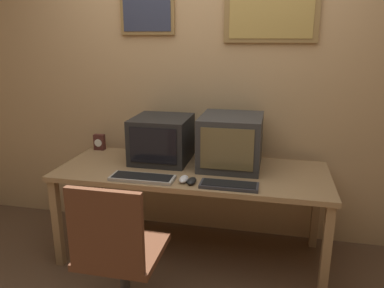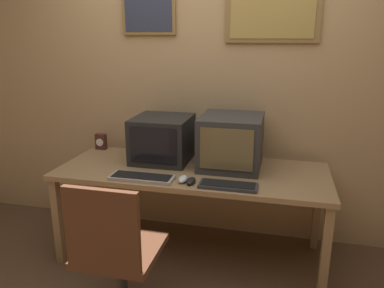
{
  "view_description": "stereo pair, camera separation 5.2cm",
  "coord_description": "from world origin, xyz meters",
  "px_view_note": "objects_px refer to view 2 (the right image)",
  "views": [
    {
      "loc": [
        0.56,
        -1.73,
        1.66
      ],
      "look_at": [
        0.0,
        0.82,
        0.91
      ],
      "focal_mm": 35.0,
      "sensor_mm": 36.0,
      "label": 1
    },
    {
      "loc": [
        0.61,
        -1.72,
        1.66
      ],
      "look_at": [
        0.0,
        0.82,
        0.91
      ],
      "focal_mm": 35.0,
      "sensor_mm": 36.0,
      "label": 2
    }
  ],
  "objects_px": {
    "mouse_far_corner": "(191,181)",
    "keyboard_side": "(228,185)",
    "monitor_right": "(231,141)",
    "monitor_left": "(162,139)",
    "mouse_near_keyboard": "(183,179)",
    "keyboard_main": "(142,177)",
    "office_chair": "(117,266)",
    "desk_clock": "(101,142)"
  },
  "relations": [
    {
      "from": "mouse_far_corner",
      "to": "keyboard_side",
      "type": "bearing_deg",
      "value": -1.54
    },
    {
      "from": "keyboard_side",
      "to": "monitor_right",
      "type": "bearing_deg",
      "value": 95.82
    },
    {
      "from": "monitor_left",
      "to": "mouse_near_keyboard",
      "type": "bearing_deg",
      "value": -56.44
    },
    {
      "from": "mouse_far_corner",
      "to": "monitor_right",
      "type": "bearing_deg",
      "value": 62.95
    },
    {
      "from": "monitor_left",
      "to": "keyboard_main",
      "type": "relative_size",
      "value": 1.01
    },
    {
      "from": "keyboard_main",
      "to": "mouse_far_corner",
      "type": "xyz_separation_m",
      "value": [
        0.35,
        0.0,
        0.01
      ]
    },
    {
      "from": "mouse_far_corner",
      "to": "keyboard_main",
      "type": "bearing_deg",
      "value": -179.59
    },
    {
      "from": "keyboard_main",
      "to": "mouse_near_keyboard",
      "type": "relative_size",
      "value": 3.81
    },
    {
      "from": "monitor_right",
      "to": "mouse_far_corner",
      "type": "bearing_deg",
      "value": -117.05
    },
    {
      "from": "monitor_right",
      "to": "keyboard_side",
      "type": "xyz_separation_m",
      "value": [
        0.04,
        -0.42,
        -0.18
      ]
    },
    {
      "from": "keyboard_side",
      "to": "mouse_near_keyboard",
      "type": "relative_size",
      "value": 3.26
    },
    {
      "from": "monitor_left",
      "to": "office_chair",
      "type": "distance_m",
      "value": 1.11
    },
    {
      "from": "mouse_near_keyboard",
      "to": "mouse_far_corner",
      "type": "bearing_deg",
      "value": -14.09
    },
    {
      "from": "monitor_left",
      "to": "keyboard_side",
      "type": "distance_m",
      "value": 0.75
    },
    {
      "from": "monitor_right",
      "to": "mouse_near_keyboard",
      "type": "height_order",
      "value": "monitor_right"
    },
    {
      "from": "keyboard_side",
      "to": "mouse_far_corner",
      "type": "bearing_deg",
      "value": 178.46
    },
    {
      "from": "monitor_left",
      "to": "keyboard_main",
      "type": "height_order",
      "value": "monitor_left"
    },
    {
      "from": "monitor_left",
      "to": "mouse_near_keyboard",
      "type": "distance_m",
      "value": 0.52
    },
    {
      "from": "keyboard_side",
      "to": "desk_clock",
      "type": "distance_m",
      "value": 1.34
    },
    {
      "from": "desk_clock",
      "to": "mouse_near_keyboard",
      "type": "bearing_deg",
      "value": -32.85
    },
    {
      "from": "keyboard_main",
      "to": "monitor_left",
      "type": "bearing_deg",
      "value": 88.43
    },
    {
      "from": "mouse_near_keyboard",
      "to": "office_chair",
      "type": "xyz_separation_m",
      "value": [
        -0.23,
        -0.59,
        -0.32
      ]
    },
    {
      "from": "keyboard_side",
      "to": "office_chair",
      "type": "xyz_separation_m",
      "value": [
        -0.54,
        -0.57,
        -0.31
      ]
    },
    {
      "from": "monitor_right",
      "to": "mouse_far_corner",
      "type": "height_order",
      "value": "monitor_right"
    },
    {
      "from": "keyboard_main",
      "to": "mouse_near_keyboard",
      "type": "xyz_separation_m",
      "value": [
        0.29,
        0.02,
        0.01
      ]
    },
    {
      "from": "monitor_left",
      "to": "keyboard_side",
      "type": "relative_size",
      "value": 1.17
    },
    {
      "from": "monitor_left",
      "to": "office_chair",
      "type": "height_order",
      "value": "monitor_left"
    },
    {
      "from": "monitor_right",
      "to": "monitor_left",
      "type": "bearing_deg",
      "value": 178.02
    },
    {
      "from": "monitor_right",
      "to": "mouse_near_keyboard",
      "type": "distance_m",
      "value": 0.51
    },
    {
      "from": "keyboard_side",
      "to": "desk_clock",
      "type": "height_order",
      "value": "desk_clock"
    },
    {
      "from": "keyboard_side",
      "to": "keyboard_main",
      "type": "bearing_deg",
      "value": 179.59
    },
    {
      "from": "monitor_left",
      "to": "mouse_far_corner",
      "type": "relative_size",
      "value": 3.76
    },
    {
      "from": "keyboard_main",
      "to": "desk_clock",
      "type": "relative_size",
      "value": 3.3
    },
    {
      "from": "keyboard_main",
      "to": "mouse_far_corner",
      "type": "relative_size",
      "value": 3.73
    },
    {
      "from": "mouse_far_corner",
      "to": "desk_clock",
      "type": "xyz_separation_m",
      "value": [
        -0.95,
        0.59,
        0.05
      ]
    },
    {
      "from": "mouse_near_keyboard",
      "to": "keyboard_side",
      "type": "bearing_deg",
      "value": -4.05
    },
    {
      "from": "desk_clock",
      "to": "mouse_far_corner",
      "type": "bearing_deg",
      "value": -31.81
    },
    {
      "from": "keyboard_main",
      "to": "desk_clock",
      "type": "xyz_separation_m",
      "value": [
        -0.6,
        0.59,
        0.05
      ]
    },
    {
      "from": "mouse_near_keyboard",
      "to": "keyboard_main",
      "type": "bearing_deg",
      "value": -176.43
    },
    {
      "from": "monitor_left",
      "to": "desk_clock",
      "type": "distance_m",
      "value": 0.64
    },
    {
      "from": "office_chair",
      "to": "monitor_left",
      "type": "bearing_deg",
      "value": 92.62
    },
    {
      "from": "monitor_left",
      "to": "mouse_far_corner",
      "type": "xyz_separation_m",
      "value": [
        0.33,
        -0.43,
        -0.16
      ]
    }
  ]
}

